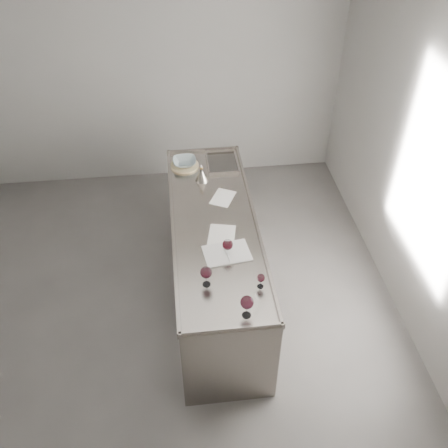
{
  "coord_description": "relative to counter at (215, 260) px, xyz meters",
  "views": [
    {
      "loc": [
        0.19,
        -3.06,
        3.81
      ],
      "look_at": [
        0.57,
        0.18,
        1.02
      ],
      "focal_mm": 40.0,
      "sensor_mm": 36.0,
      "label": 1
    }
  ],
  "objects": [
    {
      "name": "loose_paper_under",
      "position": [
        0.12,
        0.35,
        0.47
      ],
      "size": [
        0.28,
        0.32,
        0.0
      ],
      "primitive_type": "cube",
      "rotation": [
        0.0,
        0.0,
        -0.46
      ],
      "color": "white",
      "rests_on": "counter"
    },
    {
      "name": "wine_glass_middle",
      "position": [
        0.13,
        -1.07,
        0.6
      ],
      "size": [
        0.1,
        0.1,
        0.19
      ],
      "rotation": [
        0.0,
        0.0,
        -0.29
      ],
      "color": "white",
      "rests_on": "counter"
    },
    {
      "name": "wine_glass_left",
      "position": [
        -0.14,
        -0.73,
        0.6
      ],
      "size": [
        0.09,
        0.09,
        0.18
      ],
      "rotation": [
        0.0,
        0.0,
        -0.33
      ],
      "color": "white",
      "rests_on": "counter"
    },
    {
      "name": "loose_paper_top",
      "position": [
        0.04,
        -0.2,
        0.47
      ],
      "size": [
        0.29,
        0.36,
        0.0
      ],
      "primitive_type": "cube",
      "rotation": [
        0.0,
        0.0,
        -0.22
      ],
      "color": "silver",
      "rests_on": "counter"
    },
    {
      "name": "wine_glass_right",
      "position": [
        0.07,
        -0.44,
        0.59
      ],
      "size": [
        0.09,
        0.09,
        0.17
      ],
      "rotation": [
        0.0,
        0.0,
        -0.22
      ],
      "color": "white",
      "rests_on": "counter"
    },
    {
      "name": "notebook",
      "position": [
        0.06,
        -0.41,
        0.47
      ],
      "size": [
        0.41,
        0.31,
        0.02
      ],
      "rotation": [
        0.0,
        0.0,
        0.13
      ],
      "color": "silver",
      "rests_on": "counter"
    },
    {
      "name": "ceramic_bowl",
      "position": [
        -0.21,
        0.92,
        0.52
      ],
      "size": [
        0.24,
        0.24,
        0.06
      ],
      "primitive_type": "imported",
      "rotation": [
        0.0,
        0.0,
        0.01
      ],
      "color": "#8A9CA1",
      "rests_on": "trivet"
    },
    {
      "name": "trivet",
      "position": [
        -0.21,
        0.92,
        0.48
      ],
      "size": [
        0.31,
        0.31,
        0.02
      ],
      "primitive_type": "cylinder",
      "rotation": [
        0.0,
        0.0,
        -0.1
      ],
      "color": "#CEB985",
      "rests_on": "counter"
    },
    {
      "name": "wine_glass_small",
      "position": [
        0.27,
        -0.8,
        0.56
      ],
      "size": [
        0.06,
        0.06,
        0.13
      ],
      "rotation": [
        0.0,
        0.0,
        -0.0
      ],
      "color": "white",
      "rests_on": "counter"
    },
    {
      "name": "room_shell",
      "position": [
        -0.5,
        -0.3,
        0.93
      ],
      "size": [
        4.54,
        5.04,
        2.84
      ],
      "color": "#54514F",
      "rests_on": "ground"
    },
    {
      "name": "counter",
      "position": [
        0.0,
        0.0,
        0.0
      ],
      "size": [
        0.77,
        2.42,
        0.97
      ],
      "color": "gray",
      "rests_on": "ground"
    },
    {
      "name": "wine_funnel",
      "position": [
        -0.06,
        0.65,
        0.53
      ],
      "size": [
        0.13,
        0.13,
        0.19
      ],
      "rotation": [
        0.0,
        0.0,
        -0.29
      ],
      "color": "gray",
      "rests_on": "counter"
    }
  ]
}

